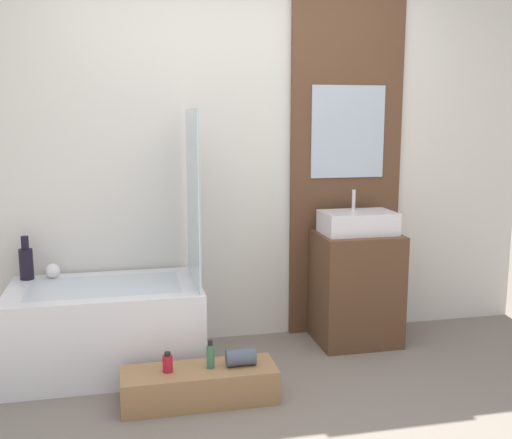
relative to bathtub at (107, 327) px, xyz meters
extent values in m
cube|color=silver|center=(0.89, 0.39, 1.04)|extent=(4.20, 0.06, 2.60)
cube|color=brown|center=(1.64, 0.34, 1.04)|extent=(0.79, 0.03, 2.60)
cube|color=#ADBCCC|center=(1.64, 0.32, 1.15)|extent=(0.52, 0.01, 0.62)
cube|color=white|center=(0.00, 0.00, 0.00)|extent=(1.13, 0.69, 0.52)
cube|color=silver|center=(0.00, 0.00, 0.25)|extent=(0.88, 0.48, 0.01)
cube|color=silver|center=(0.53, -0.02, 0.78)|extent=(0.01, 0.61, 1.04)
cube|color=#997047|center=(0.49, -0.54, -0.17)|extent=(0.83, 0.28, 0.18)
cube|color=brown|center=(1.64, 0.10, 0.11)|extent=(0.54, 0.44, 0.75)
cube|color=white|center=(1.64, 0.10, 0.56)|extent=(0.48, 0.30, 0.15)
cylinder|color=silver|center=(1.64, 0.19, 0.70)|extent=(0.02, 0.02, 0.14)
cylinder|color=black|center=(-0.47, 0.25, 0.35)|extent=(0.08, 0.08, 0.19)
cylinder|color=black|center=(-0.47, 0.25, 0.49)|extent=(0.05, 0.05, 0.08)
sphere|color=white|center=(-0.32, 0.25, 0.30)|extent=(0.09, 0.09, 0.09)
cylinder|color=#B21928|center=(0.32, -0.54, -0.03)|extent=(0.05, 0.05, 0.09)
cylinder|color=black|center=(0.32, -0.54, 0.02)|extent=(0.03, 0.03, 0.02)
cylinder|color=#38704C|center=(0.55, -0.54, -0.02)|extent=(0.04, 0.04, 0.13)
cylinder|color=black|center=(0.55, -0.54, 0.06)|extent=(0.03, 0.03, 0.03)
cylinder|color=#4C5666|center=(0.72, -0.54, -0.03)|extent=(0.16, 0.09, 0.09)
camera|label=1|loc=(0.14, -3.55, 1.26)|focal=42.00mm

